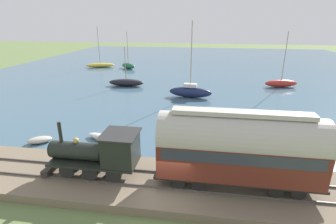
{
  "coord_description": "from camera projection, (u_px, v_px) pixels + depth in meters",
  "views": [
    {
      "loc": [
        -12.22,
        -1.89,
        9.59
      ],
      "look_at": [
        7.7,
        1.18,
        2.42
      ],
      "focal_mm": 28.0,
      "sensor_mm": 36.0,
      "label": 1
    }
  ],
  "objects": [
    {
      "name": "ground_plane",
      "position": [
        168.0,
        198.0,
        14.86
      ],
      "size": [
        200.0,
        200.0,
        0.0
      ],
      "primitive_type": "plane",
      "color": "#607542"
    },
    {
      "name": "passenger_coach",
      "position": [
        239.0,
        147.0,
        14.13
      ],
      "size": [
        2.43,
        9.04,
        4.48
      ],
      "color": "black",
      "rests_on": "rail_embankment"
    },
    {
      "name": "sailboat_red",
      "position": [
        281.0,
        83.0,
        38.98
      ],
      "size": [
        2.02,
        4.93,
        7.96
      ],
      "rotation": [
        0.0,
        0.0,
        0.18
      ],
      "color": "#B72D23",
      "rests_on": "harbor_water"
    },
    {
      "name": "rail_embankment",
      "position": [
        170.0,
        185.0,
        15.61
      ],
      "size": [
        5.2,
        56.0,
        0.64
      ],
      "color": "#756651",
      "rests_on": "ground"
    },
    {
      "name": "sailboat_navy",
      "position": [
        190.0,
        92.0,
        33.71
      ],
      "size": [
        1.76,
        5.59,
        9.43
      ],
      "rotation": [
        0.0,
        0.0,
        -0.09
      ],
      "color": "#192347",
      "rests_on": "harbor_water"
    },
    {
      "name": "harbor_water",
      "position": [
        199.0,
        67.0,
        55.65
      ],
      "size": [
        80.0,
        80.0,
        0.01
      ],
      "color": "#426075",
      "rests_on": "ground"
    },
    {
      "name": "rowboat_near_shore",
      "position": [
        201.0,
        118.0,
        26.13
      ],
      "size": [
        0.91,
        2.32,
        0.53
      ],
      "rotation": [
        0.0,
        0.0,
        0.0
      ],
      "color": "beige",
      "rests_on": "harbor_water"
    },
    {
      "name": "sailboat_yellow",
      "position": [
        100.0,
        65.0,
        55.07
      ],
      "size": [
        3.1,
        6.02,
        8.21
      ],
      "rotation": [
        0.0,
        0.0,
        0.3
      ],
      "color": "gold",
      "rests_on": "harbor_water"
    },
    {
      "name": "rowboat_far_out",
      "position": [
        217.0,
        146.0,
        20.41
      ],
      "size": [
        2.67,
        2.55,
        0.43
      ],
      "rotation": [
        0.0,
        0.0,
        0.84
      ],
      "color": "#B7B2A3",
      "rests_on": "harbor_water"
    },
    {
      "name": "rowboat_mid_harbor",
      "position": [
        40.0,
        140.0,
        21.42
      ],
      "size": [
        1.78,
        2.09,
        0.5
      ],
      "rotation": [
        0.0,
        0.0,
        0.53
      ],
      "color": "#B7B2A3",
      "rests_on": "harbor_water"
    },
    {
      "name": "sailboat_black",
      "position": [
        126.0,
        82.0,
        39.6
      ],
      "size": [
        1.86,
        5.39,
        5.83
      ],
      "rotation": [
        0.0,
        0.0,
        0.03
      ],
      "color": "black",
      "rests_on": "harbor_water"
    },
    {
      "name": "rowboat_off_pier",
      "position": [
        103.0,
        137.0,
        21.92
      ],
      "size": [
        1.76,
        3.08,
        0.48
      ],
      "rotation": [
        0.0,
        0.0,
        -0.34
      ],
      "color": "silver",
      "rests_on": "harbor_water"
    },
    {
      "name": "steam_locomotive",
      "position": [
        102.0,
        151.0,
        15.56
      ],
      "size": [
        2.16,
        5.84,
        3.24
      ],
      "color": "black",
      "rests_on": "rail_embankment"
    },
    {
      "name": "sailboat_green",
      "position": [
        128.0,
        66.0,
        53.54
      ],
      "size": [
        3.0,
        3.75,
        7.3
      ],
      "rotation": [
        0.0,
        0.0,
        -0.56
      ],
      "color": "#236B42",
      "rests_on": "harbor_water"
    }
  ]
}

